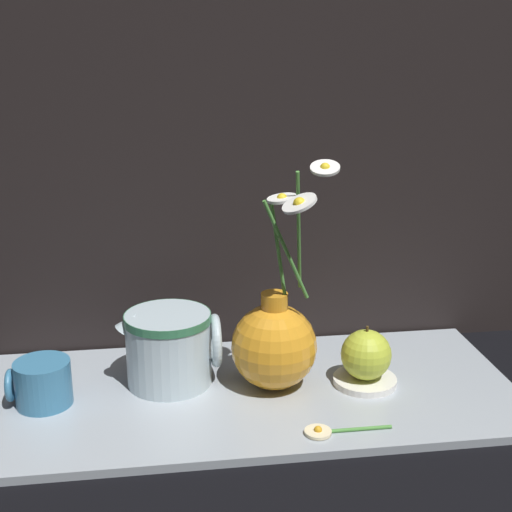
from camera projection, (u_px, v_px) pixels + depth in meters
ground_plane at (248, 397)px, 1.05m from camera, size 6.00×6.00×0.00m
shelf at (248, 394)px, 1.05m from camera, size 0.79×0.35×0.01m
backdrop_wall at (230, 9)px, 1.07m from camera, size 1.29×0.02×1.10m
vase_with_flowers at (275, 343)px, 1.04m from camera, size 0.15×0.16×0.34m
yellow_mug at (42, 382)px, 1.00m from camera, size 0.09×0.08×0.06m
ceramic_pitcher at (170, 345)px, 1.06m from camera, size 0.15×0.13×0.12m
saucer_plate at (365, 381)px, 1.07m from camera, size 0.10×0.10×0.01m
orange_fruit at (366, 355)px, 1.05m from camera, size 0.08×0.08×0.08m
loose_daisy at (328, 431)px, 0.93m from camera, size 0.12×0.04×0.01m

